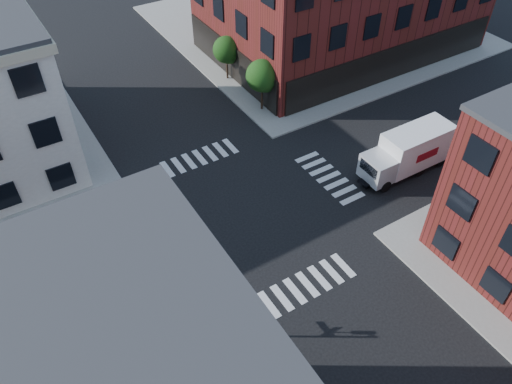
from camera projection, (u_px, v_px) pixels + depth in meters
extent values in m
plane|color=black|center=(247.00, 213.00, 33.76)|extent=(120.00, 120.00, 0.00)
cube|color=gray|center=(312.00, 26.00, 54.88)|extent=(30.00, 30.00, 0.15)
cylinder|color=black|center=(262.00, 101.00, 42.28)|extent=(0.18, 0.18, 1.47)
cylinder|color=black|center=(262.00, 94.00, 41.78)|extent=(0.12, 0.12, 1.47)
sphere|color=#17350E|center=(262.00, 76.00, 40.63)|extent=(2.69, 2.69, 2.69)
sphere|color=#17350E|center=(265.00, 81.00, 41.04)|extent=(1.85, 1.85, 1.85)
cylinder|color=black|center=(227.00, 72.00, 46.06)|extent=(0.18, 0.18, 1.33)
cylinder|color=black|center=(227.00, 65.00, 45.61)|extent=(0.12, 0.12, 1.33)
sphere|color=#17350E|center=(226.00, 50.00, 44.58)|extent=(2.43, 2.43, 2.43)
sphere|color=#17350E|center=(230.00, 54.00, 44.95)|extent=(1.67, 1.67, 1.67)
cylinder|color=black|center=(200.00, 312.00, 25.34)|extent=(0.12, 0.12, 4.60)
cylinder|color=black|center=(203.00, 333.00, 26.70)|extent=(0.28, 0.28, 0.30)
cube|color=#053819|center=(208.00, 297.00, 24.97)|extent=(1.10, 0.03, 0.22)
cube|color=#053819|center=(193.00, 291.00, 24.93)|extent=(0.03, 1.10, 0.22)
imported|color=black|center=(203.00, 288.00, 24.45)|extent=(0.22, 0.18, 1.10)
imported|color=black|center=(192.00, 289.00, 24.43)|extent=(0.18, 0.22, 1.10)
cube|color=white|center=(416.00, 146.00, 35.98)|extent=(5.34, 2.33, 2.84)
cube|color=maroon|center=(428.00, 155.00, 35.25)|extent=(2.02, 0.05, 0.64)
cube|color=maroon|center=(404.00, 138.00, 36.71)|extent=(2.02, 0.05, 0.64)
cube|color=silver|center=(378.00, 168.00, 35.00)|extent=(1.85, 2.22, 1.84)
cube|color=black|center=(369.00, 169.00, 34.45)|extent=(0.10, 1.74, 0.83)
cube|color=black|center=(400.00, 167.00, 36.56)|extent=(7.35, 0.97, 0.23)
cylinder|color=black|center=(385.00, 186.00, 35.05)|extent=(0.92, 0.33, 0.92)
cylinder|color=black|center=(367.00, 171.00, 36.25)|extent=(0.92, 0.33, 0.92)
cylinder|color=black|center=(419.00, 170.00, 36.30)|extent=(0.92, 0.33, 0.92)
cylinder|color=black|center=(400.00, 156.00, 37.51)|extent=(0.92, 0.33, 0.92)
cylinder|color=black|center=(441.00, 160.00, 37.14)|extent=(0.92, 0.33, 0.92)
cylinder|color=black|center=(422.00, 147.00, 38.35)|extent=(0.92, 0.33, 0.92)
cube|color=orange|center=(218.00, 287.00, 29.24)|extent=(0.49, 0.49, 0.05)
cone|color=orange|center=(217.00, 283.00, 28.98)|extent=(0.46, 0.46, 0.80)
cylinder|color=white|center=(217.00, 282.00, 28.90)|extent=(0.31, 0.31, 0.09)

